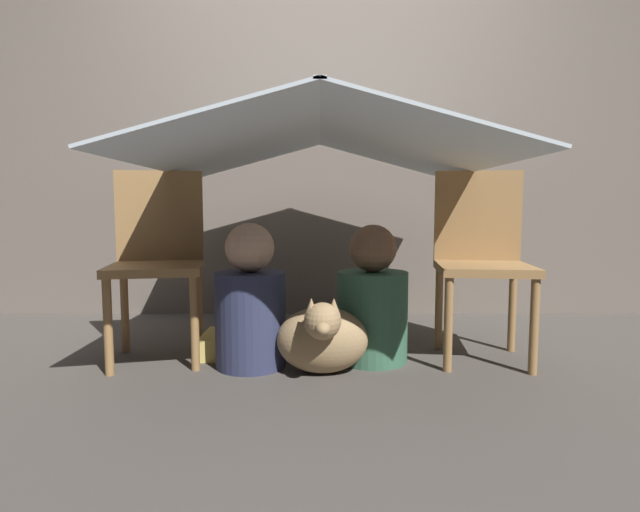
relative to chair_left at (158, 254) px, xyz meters
The scene contains 9 objects.
ground_plane 0.93m from the chair_left, 23.46° to the right, with size 8.80×8.80×0.00m, color #47423D.
wall_back 1.44m from the chair_left, 52.39° to the left, with size 7.00×0.05×2.50m.
chair_left is the anchor object (origin of this frame).
chair_right 1.47m from the chair_left, ahead, with size 0.44×0.44×0.86m.
sheet_canopy 0.89m from the chair_left, ahead, with size 1.45×1.46×0.21m.
person_front 0.51m from the chair_left, 18.40° to the right, with size 0.30×0.30×0.62m.
person_second 1.00m from the chair_left, ahead, with size 0.31×0.31×0.61m.
dog 0.85m from the chair_left, 18.71° to the right, with size 0.38×0.36×0.34m.
floor_cushion 0.56m from the chair_left, ahead, with size 0.34×0.27×0.10m.
Camera 1 is at (-0.00, -1.93, 0.68)m, focal length 28.00 mm.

